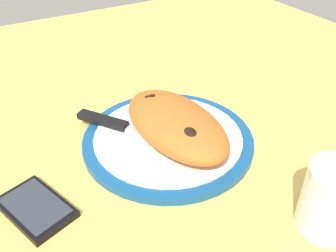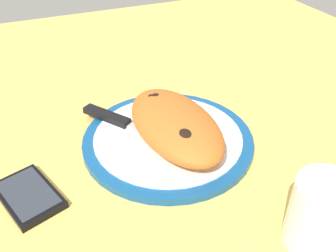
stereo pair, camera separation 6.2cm
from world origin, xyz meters
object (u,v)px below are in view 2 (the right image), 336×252
at_px(plate, 168,139).
at_px(calzone, 175,124).
at_px(knife, 121,122).
at_px(water_glass, 320,218).
at_px(smartphone, 28,195).
at_px(fork, 194,120).

distance_m(plate, calzone, 0.04).
distance_m(knife, water_glass, 0.36).
distance_m(calzone, knife, 0.11).
height_order(calzone, smartphone, calzone).
bearing_deg(fork, water_glass, -173.85).
height_order(calzone, knife, calzone).
bearing_deg(smartphone, plate, -80.17).
bearing_deg(calzone, knife, 43.42).
xyz_separation_m(plate, fork, (0.02, -0.06, 0.01)).
bearing_deg(plate, water_glass, -160.57).
distance_m(plate, water_glass, 0.28).
distance_m(plate, fork, 0.07).
height_order(plate, knife, knife).
height_order(knife, smartphone, knife).
relative_size(plate, fork, 1.85).
relative_size(plate, calzone, 1.23).
bearing_deg(knife, smartphone, 121.70).
xyz_separation_m(calzone, smartphone, (-0.03, 0.25, -0.04)).
bearing_deg(fork, smartphone, 101.88).
height_order(plate, smartphone, plate).
bearing_deg(calzone, water_glass, -161.37).
bearing_deg(water_glass, knife, 25.69).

